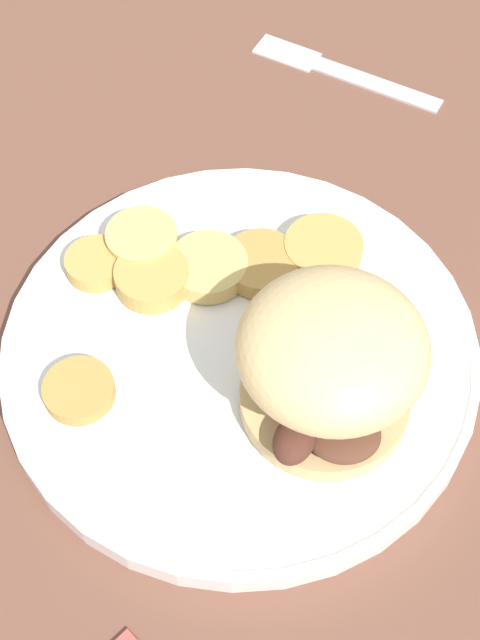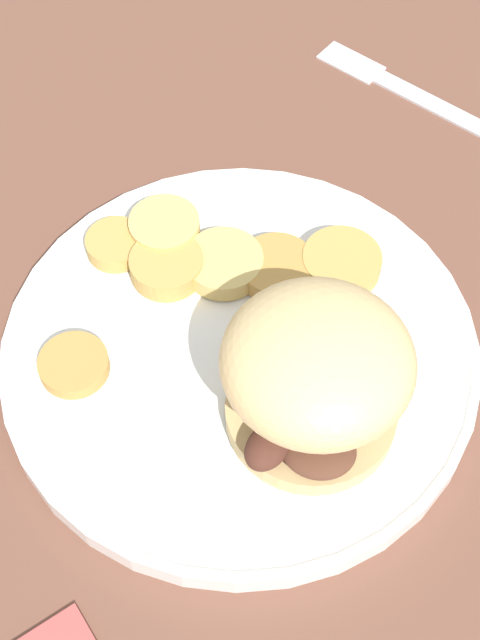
% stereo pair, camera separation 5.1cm
% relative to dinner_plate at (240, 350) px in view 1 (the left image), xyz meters
% --- Properties ---
extents(ground_plane, '(4.00, 4.00, 0.00)m').
position_rel_dinner_plate_xyz_m(ground_plane, '(0.00, 0.00, -0.01)').
color(ground_plane, brown).
extents(dinner_plate, '(0.29, 0.29, 0.02)m').
position_rel_dinner_plate_xyz_m(dinner_plate, '(0.00, 0.00, 0.00)').
color(dinner_plate, white).
rests_on(dinner_plate, ground_plane).
extents(sandwich, '(0.11, 0.11, 0.08)m').
position_rel_dinner_plate_xyz_m(sandwich, '(0.03, -0.05, 0.05)').
color(sandwich, tan).
rests_on(sandwich, dinner_plate).
extents(potato_round_0, '(0.04, 0.04, 0.01)m').
position_rel_dinner_plate_xyz_m(potato_round_0, '(-0.10, 0.00, 0.01)').
color(potato_round_0, '#BC8942').
rests_on(potato_round_0, dinner_plate).
extents(potato_round_1, '(0.05, 0.05, 0.01)m').
position_rel_dinner_plate_xyz_m(potato_round_1, '(-0.04, 0.06, 0.02)').
color(potato_round_1, tan).
rests_on(potato_round_1, dinner_plate).
extents(potato_round_2, '(0.04, 0.04, 0.01)m').
position_rel_dinner_plate_xyz_m(potato_round_2, '(-0.06, 0.08, 0.01)').
color(potato_round_2, tan).
rests_on(potato_round_2, dinner_plate).
extents(potato_round_3, '(0.05, 0.05, 0.01)m').
position_rel_dinner_plate_xyz_m(potato_round_3, '(0.03, 0.05, 0.01)').
color(potato_round_3, '#BC8942').
rests_on(potato_round_3, dinner_plate).
extents(potato_round_4, '(0.05, 0.05, 0.01)m').
position_rel_dinner_plate_xyz_m(potato_round_4, '(0.00, 0.06, 0.01)').
color(potato_round_4, '#DBB766').
rests_on(potato_round_4, dinner_plate).
extents(potato_round_5, '(0.05, 0.05, 0.01)m').
position_rel_dinner_plate_xyz_m(potato_round_5, '(0.07, 0.04, 0.01)').
color(potato_round_5, tan).
rests_on(potato_round_5, dinner_plate).
extents(potato_round_6, '(0.05, 0.05, 0.02)m').
position_rel_dinner_plate_xyz_m(potato_round_6, '(-0.03, 0.09, 0.02)').
color(potato_round_6, '#DBB766').
rests_on(potato_round_6, dinner_plate).
extents(fork, '(0.11, 0.13, 0.00)m').
position_rel_dinner_plate_xyz_m(fork, '(0.17, 0.21, -0.01)').
color(fork, silver).
rests_on(fork, ground_plane).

